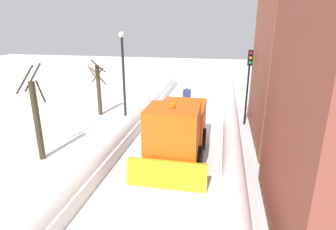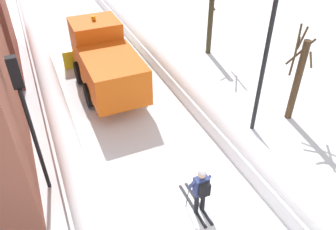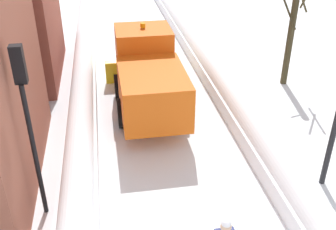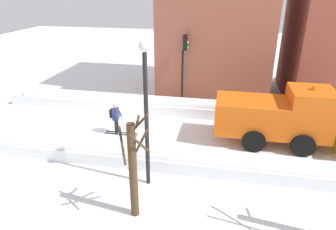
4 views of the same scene
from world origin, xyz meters
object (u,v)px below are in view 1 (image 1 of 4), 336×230
street_lamp (123,65)px  traffic_light_pole (249,74)px  plow_truck (178,128)px  bare_tree_near (99,88)px  bare_tree_mid (37,118)px  skier (187,95)px

street_lamp → traffic_light_pole: bearing=178.5°
plow_truck → street_lamp: 7.36m
bare_tree_near → bare_tree_mid: size_ratio=0.87×
skier → street_lamp: size_ratio=0.32×
bare_tree_near → bare_tree_mid: bare_tree_mid is taller
traffic_light_pole → bare_tree_mid: 11.94m
skier → bare_tree_mid: bearing=59.2°
plow_truck → skier: 8.21m
plow_truck → bare_tree_near: 8.36m
bare_tree_mid → traffic_light_pole: bearing=-146.0°
skier → bare_tree_near: 6.49m
plow_truck → bare_tree_mid: bare_tree_mid is taller
bare_tree_mid → skier: bearing=-120.8°
traffic_light_pole → bare_tree_mid: traffic_light_pole is taller
plow_truck → bare_tree_mid: size_ratio=1.32×
skier → bare_tree_mid: 11.27m
street_lamp → bare_tree_near: street_lamp is taller
plow_truck → bare_tree_mid: bearing=12.9°
traffic_light_pole → street_lamp: size_ratio=0.83×
skier → traffic_light_pole: bearing=143.9°
bare_tree_near → bare_tree_mid: 6.84m
plow_truck → street_lamp: street_lamp is taller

